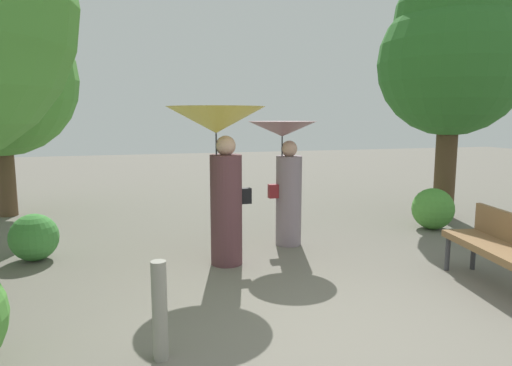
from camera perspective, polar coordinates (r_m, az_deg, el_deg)
The scene contains 8 objects.
ground_plane at distance 4.18m, azimuth 11.10°, elevation -18.78°, with size 40.00×40.00×0.00m, color #6B665B.
person_left at distance 5.69m, azimuth -4.60°, elevation 4.18°, with size 1.22×1.22×2.02m.
person_right at distance 6.61m, azimuth 3.71°, elevation 2.52°, with size 0.99×0.99×1.82m.
park_bench at distance 5.66m, azimuth 28.68°, elevation -6.83°, with size 0.73×1.56×0.83m.
tree_near_right at distance 9.21m, azimuth 23.47°, elevation 15.11°, with size 2.62×2.62×4.65m.
bush_path_left at distance 8.23m, azimuth 21.35°, elevation -3.03°, with size 0.70×0.70×0.70m, color #4C9338.
bush_path_right at distance 6.70m, azimuth -26.12°, elevation -6.15°, with size 0.63×0.63×0.63m, color #428C3D.
path_marker_post at distance 3.73m, azimuth -12.01°, elevation -15.44°, with size 0.12×0.12×0.80m, color gray.
Camera 1 is at (-1.73, -3.29, 1.90)m, focal length 31.82 mm.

